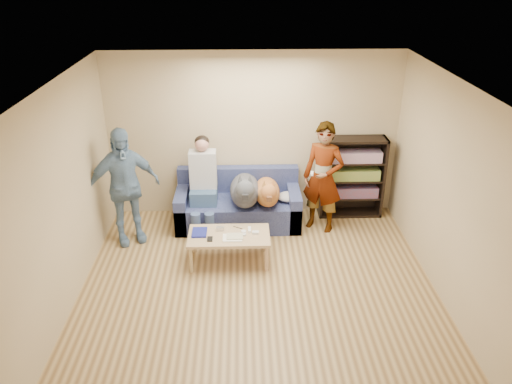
{
  "coord_description": "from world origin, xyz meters",
  "views": [
    {
      "loc": [
        -0.18,
        -4.84,
        3.85
      ],
      "look_at": [
        0.0,
        1.2,
        0.95
      ],
      "focal_mm": 35.0,
      "sensor_mm": 36.0,
      "label": 1
    }
  ],
  "objects_px": {
    "camera_silver": "(220,229)",
    "bookshelf": "(352,175)",
    "dog_gray": "(245,191)",
    "sofa": "(238,206)",
    "dog_tan": "(267,192)",
    "person_seated": "(203,181)",
    "coffee_table": "(229,238)",
    "person_standing_right": "(323,178)",
    "person_standing_left": "(124,187)",
    "notebook_blue": "(199,232)"
  },
  "relations": [
    {
      "from": "camera_silver",
      "to": "dog_gray",
      "type": "distance_m",
      "value": 0.86
    },
    {
      "from": "sofa",
      "to": "person_seated",
      "type": "xyz_separation_m",
      "value": [
        -0.52,
        -0.13,
        0.49
      ]
    },
    {
      "from": "person_standing_right",
      "to": "coffee_table",
      "type": "bearing_deg",
      "value": -118.28
    },
    {
      "from": "notebook_blue",
      "to": "dog_tan",
      "type": "distance_m",
      "value": 1.29
    },
    {
      "from": "person_standing_left",
      "to": "coffee_table",
      "type": "bearing_deg",
      "value": -47.06
    },
    {
      "from": "camera_silver",
      "to": "person_seated",
      "type": "height_order",
      "value": "person_seated"
    },
    {
      "from": "camera_silver",
      "to": "bookshelf",
      "type": "xyz_separation_m",
      "value": [
        2.04,
        1.22,
        0.23
      ]
    },
    {
      "from": "person_standing_right",
      "to": "person_seated",
      "type": "distance_m",
      "value": 1.79
    },
    {
      "from": "person_standing_left",
      "to": "sofa",
      "type": "height_order",
      "value": "person_standing_left"
    },
    {
      "from": "sofa",
      "to": "person_standing_left",
      "type": "bearing_deg",
      "value": -162.71
    },
    {
      "from": "sofa",
      "to": "dog_gray",
      "type": "bearing_deg",
      "value": -65.64
    },
    {
      "from": "camera_silver",
      "to": "sofa",
      "type": "distance_m",
      "value": 1.03
    },
    {
      "from": "coffee_table",
      "to": "person_standing_right",
      "type": "bearing_deg",
      "value": 32.7
    },
    {
      "from": "person_standing_left",
      "to": "coffee_table",
      "type": "xyz_separation_m",
      "value": [
        1.49,
        -0.61,
        -0.5
      ]
    },
    {
      "from": "person_standing_left",
      "to": "notebook_blue",
      "type": "xyz_separation_m",
      "value": [
        1.09,
        -0.56,
        -0.44
      ]
    },
    {
      "from": "camera_silver",
      "to": "dog_gray",
      "type": "relative_size",
      "value": 0.09
    },
    {
      "from": "person_standing_right",
      "to": "dog_tan",
      "type": "height_order",
      "value": "person_standing_right"
    },
    {
      "from": "dog_gray",
      "to": "sofa",
      "type": "bearing_deg",
      "value": 114.36
    },
    {
      "from": "sofa",
      "to": "dog_tan",
      "type": "xyz_separation_m",
      "value": [
        0.44,
        -0.23,
        0.34
      ]
    },
    {
      "from": "notebook_blue",
      "to": "dog_gray",
      "type": "bearing_deg",
      "value": 52.82
    },
    {
      "from": "notebook_blue",
      "to": "camera_silver",
      "type": "relative_size",
      "value": 2.36
    },
    {
      "from": "bookshelf",
      "to": "notebook_blue",
      "type": "bearing_deg",
      "value": -150.87
    },
    {
      "from": "notebook_blue",
      "to": "sofa",
      "type": "xyz_separation_m",
      "value": [
        0.52,
        1.06,
        -0.15
      ]
    },
    {
      "from": "person_seated",
      "to": "bookshelf",
      "type": "relative_size",
      "value": 1.13
    },
    {
      "from": "camera_silver",
      "to": "notebook_blue",
      "type": "bearing_deg",
      "value": -165.96
    },
    {
      "from": "person_standing_left",
      "to": "camera_silver",
      "type": "bearing_deg",
      "value": -44.47
    },
    {
      "from": "notebook_blue",
      "to": "coffee_table",
      "type": "xyz_separation_m",
      "value": [
        0.4,
        -0.05,
        -0.06
      ]
    },
    {
      "from": "dog_gray",
      "to": "coffee_table",
      "type": "height_order",
      "value": "dog_gray"
    },
    {
      "from": "person_standing_left",
      "to": "person_standing_right",
      "type": "bearing_deg",
      "value": -19.14
    },
    {
      "from": "bookshelf",
      "to": "person_standing_right",
      "type": "bearing_deg",
      "value": -139.65
    },
    {
      "from": "person_standing_left",
      "to": "notebook_blue",
      "type": "relative_size",
      "value": 6.7
    },
    {
      "from": "notebook_blue",
      "to": "bookshelf",
      "type": "bearing_deg",
      "value": 29.13
    },
    {
      "from": "dog_gray",
      "to": "person_standing_left",
      "type": "bearing_deg",
      "value": -171.11
    },
    {
      "from": "notebook_blue",
      "to": "sofa",
      "type": "distance_m",
      "value": 1.19
    },
    {
      "from": "person_standing_right",
      "to": "sofa",
      "type": "height_order",
      "value": "person_standing_right"
    },
    {
      "from": "notebook_blue",
      "to": "bookshelf",
      "type": "distance_m",
      "value": 2.67
    },
    {
      "from": "dog_gray",
      "to": "coffee_table",
      "type": "bearing_deg",
      "value": -104.57
    },
    {
      "from": "coffee_table",
      "to": "person_standing_left",
      "type": "bearing_deg",
      "value": 157.7
    },
    {
      "from": "person_standing_right",
      "to": "bookshelf",
      "type": "xyz_separation_m",
      "value": [
        0.53,
        0.45,
        -0.17
      ]
    },
    {
      "from": "person_standing_right",
      "to": "person_seated",
      "type": "height_order",
      "value": "person_standing_right"
    },
    {
      "from": "dog_gray",
      "to": "bookshelf",
      "type": "xyz_separation_m",
      "value": [
        1.69,
        0.47,
        0.02
      ]
    },
    {
      "from": "sofa",
      "to": "coffee_table",
      "type": "distance_m",
      "value": 1.12
    },
    {
      "from": "sofa",
      "to": "dog_tan",
      "type": "distance_m",
      "value": 0.6
    },
    {
      "from": "camera_silver",
      "to": "sofa",
      "type": "height_order",
      "value": "sofa"
    },
    {
      "from": "person_standing_right",
      "to": "person_seated",
      "type": "relative_size",
      "value": 1.15
    },
    {
      "from": "notebook_blue",
      "to": "dog_gray",
      "type": "height_order",
      "value": "dog_gray"
    },
    {
      "from": "camera_silver",
      "to": "person_standing_left",
      "type": "bearing_deg",
      "value": 160.28
    },
    {
      "from": "notebook_blue",
      "to": "dog_tan",
      "type": "relative_size",
      "value": 0.23
    },
    {
      "from": "camera_silver",
      "to": "sofa",
      "type": "bearing_deg",
      "value": 76.23
    },
    {
      "from": "person_seated",
      "to": "coffee_table",
      "type": "relative_size",
      "value": 1.34
    }
  ]
}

